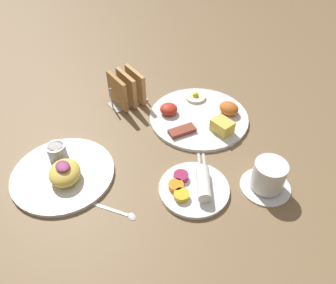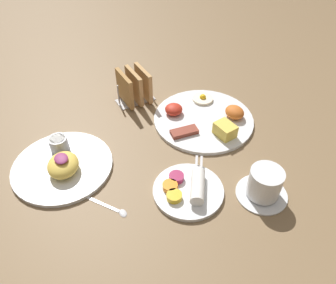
{
  "view_description": "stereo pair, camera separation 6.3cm",
  "coord_description": "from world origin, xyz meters",
  "px_view_note": "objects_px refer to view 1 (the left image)",
  "views": [
    {
      "loc": [
        0.58,
        -0.3,
        0.61
      ],
      "look_at": [
        0.07,
        0.06,
        0.03
      ],
      "focal_mm": 35.0,
      "sensor_mm": 36.0,
      "label": 1
    },
    {
      "loc": [
        0.61,
        -0.25,
        0.61
      ],
      "look_at": [
        0.07,
        0.06,
        0.03
      ],
      "focal_mm": 35.0,
      "sensor_mm": 36.0,
      "label": 2
    }
  ],
  "objects_px": {
    "plate_foreground": "(63,171)",
    "coffee_cup": "(268,177)",
    "plate_condiments": "(194,187)",
    "toast_rack": "(127,89)",
    "plate_breakfast": "(200,116)"
  },
  "relations": [
    {
      "from": "toast_rack",
      "to": "plate_breakfast",
      "type": "bearing_deg",
      "value": 33.74
    },
    {
      "from": "plate_condiments",
      "to": "plate_foreground",
      "type": "relative_size",
      "value": 0.67
    },
    {
      "from": "plate_breakfast",
      "to": "plate_condiments",
      "type": "height_order",
      "value": "plate_breakfast"
    },
    {
      "from": "plate_condiments",
      "to": "toast_rack",
      "type": "distance_m",
      "value": 0.4
    },
    {
      "from": "plate_breakfast",
      "to": "coffee_cup",
      "type": "distance_m",
      "value": 0.29
    },
    {
      "from": "plate_breakfast",
      "to": "plate_condiments",
      "type": "distance_m",
      "value": 0.27
    },
    {
      "from": "plate_breakfast",
      "to": "plate_foreground",
      "type": "height_order",
      "value": "plate_foreground"
    },
    {
      "from": "plate_breakfast",
      "to": "toast_rack",
      "type": "height_order",
      "value": "toast_rack"
    },
    {
      "from": "plate_breakfast",
      "to": "plate_condiments",
      "type": "relative_size",
      "value": 1.75
    },
    {
      "from": "plate_condiments",
      "to": "coffee_cup",
      "type": "xyz_separation_m",
      "value": [
        0.09,
        0.14,
        0.02
      ]
    },
    {
      "from": "plate_condiments",
      "to": "toast_rack",
      "type": "relative_size",
      "value": 1.44
    },
    {
      "from": "plate_condiments",
      "to": "toast_rack",
      "type": "bearing_deg",
      "value": 172.4
    },
    {
      "from": "plate_breakfast",
      "to": "coffee_cup",
      "type": "height_order",
      "value": "coffee_cup"
    },
    {
      "from": "plate_foreground",
      "to": "coffee_cup",
      "type": "bearing_deg",
      "value": 49.85
    },
    {
      "from": "plate_foreground",
      "to": "toast_rack",
      "type": "relative_size",
      "value": 2.17
    }
  ]
}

